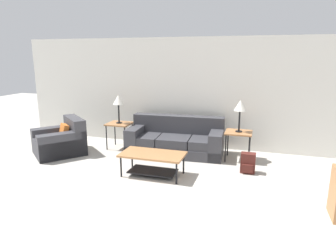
% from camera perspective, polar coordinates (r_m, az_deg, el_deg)
% --- Properties ---
extents(wall_back, '(9.14, 0.06, 2.60)m').
position_cam_1_polar(wall_back, '(7.19, 5.29, 6.21)').
color(wall_back, silver).
rests_on(wall_back, ground_plane).
extents(couch, '(2.18, 1.03, 0.82)m').
position_cam_1_polar(couch, '(6.81, 1.47, -2.77)').
color(couch, '#38383D').
rests_on(couch, ground_plane).
extents(armchair, '(1.37, 1.38, 0.80)m').
position_cam_1_polar(armchair, '(7.20, -19.71, -2.78)').
color(armchair, '#38383D').
rests_on(armchair, ground_plane).
extents(coffee_table, '(1.18, 0.62, 0.43)m').
position_cam_1_polar(coffee_table, '(5.57, -2.94, -6.31)').
color(coffee_table, '#A87042').
rests_on(coffee_table, ground_plane).
extents(side_table_left, '(0.55, 0.51, 0.62)m').
position_cam_1_polar(side_table_left, '(7.20, -9.26, 0.06)').
color(side_table_left, '#A87042').
rests_on(side_table_left, ground_plane).
extents(side_table_right, '(0.55, 0.51, 0.62)m').
position_cam_1_polar(side_table_right, '(6.48, 13.29, -1.62)').
color(side_table_right, '#A87042').
rests_on(side_table_right, ground_plane).
extents(table_lamp_left, '(0.25, 0.25, 0.67)m').
position_cam_1_polar(table_lamp_left, '(7.09, -9.44, 4.78)').
color(table_lamp_left, black).
rests_on(table_lamp_left, side_table_left).
extents(table_lamp_right, '(0.25, 0.25, 0.67)m').
position_cam_1_polar(table_lamp_right, '(6.36, 13.58, 3.61)').
color(table_lamp_right, black).
rests_on(table_lamp_right, side_table_right).
extents(backpack, '(0.27, 0.25, 0.39)m').
position_cam_1_polar(backpack, '(5.92, 14.98, -6.87)').
color(backpack, '#4C1E19').
rests_on(backpack, ground_plane).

